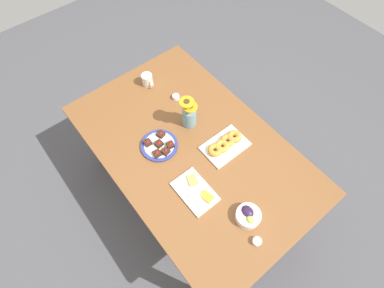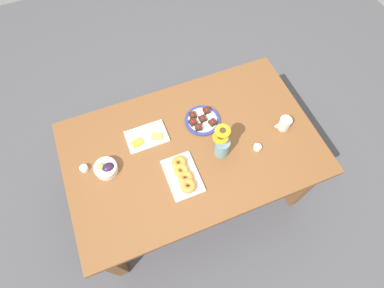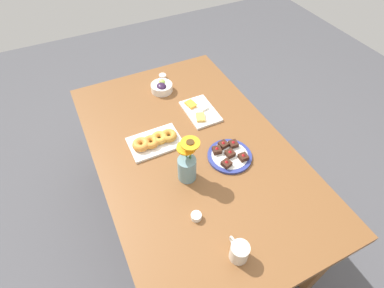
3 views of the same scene
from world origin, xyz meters
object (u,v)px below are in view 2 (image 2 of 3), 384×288
at_px(grape_bowl, 106,168).
at_px(flower_vase, 222,146).
at_px(cheese_platter, 147,137).
at_px(croissant_platter, 183,175).
at_px(dining_table, 192,153).
at_px(coffee_mug, 284,123).
at_px(jam_cup_berry, 84,168).
at_px(jam_cup_honey, 257,147).
at_px(dessert_plate, 202,120).

xyz_separation_m(grape_bowl, flower_vase, (-0.69, 0.14, 0.06)).
bearing_deg(cheese_platter, croissant_platter, 110.12).
xyz_separation_m(dining_table, coffee_mug, (-0.61, 0.08, 0.13)).
height_order(coffee_mug, cheese_platter, coffee_mug).
relative_size(dining_table, flower_vase, 6.49).
xyz_separation_m(cheese_platter, jam_cup_berry, (0.42, 0.07, 0.01)).
bearing_deg(jam_cup_honey, coffee_mug, -161.22).
bearing_deg(croissant_platter, grape_bowl, -26.64).
distance_m(dining_table, jam_cup_berry, 0.68).
xyz_separation_m(coffee_mug, jam_cup_berry, (1.27, -0.18, -0.03)).
distance_m(coffee_mug, jam_cup_berry, 1.28).
bearing_deg(coffee_mug, dining_table, -7.84).
xyz_separation_m(croissant_platter, jam_cup_honey, (-0.50, -0.01, -0.01)).
height_order(dining_table, croissant_platter, croissant_platter).
relative_size(coffee_mug, dessert_plate, 0.48).
relative_size(jam_cup_honey, flower_vase, 0.19).
bearing_deg(grape_bowl, coffee_mug, 173.72).
xyz_separation_m(dining_table, dessert_plate, (-0.13, -0.15, 0.10)).
xyz_separation_m(cheese_platter, croissant_platter, (-0.12, 0.34, 0.01)).
bearing_deg(flower_vase, jam_cup_honey, 164.75).
xyz_separation_m(dining_table, croissant_platter, (0.12, 0.17, 0.11)).
xyz_separation_m(cheese_platter, dessert_plate, (-0.38, 0.02, 0.00)).
bearing_deg(croissant_platter, jam_cup_berry, -25.96).
height_order(dessert_plate, flower_vase, flower_vase).
bearing_deg(grape_bowl, flower_vase, 168.36).
relative_size(grape_bowl, croissant_platter, 0.49).
relative_size(grape_bowl, jam_cup_berry, 2.88).
distance_m(dining_table, flower_vase, 0.25).
distance_m(coffee_mug, jam_cup_honey, 0.24).
bearing_deg(jam_cup_honey, grape_bowl, -12.53).
height_order(dining_table, flower_vase, flower_vase).
bearing_deg(dessert_plate, jam_cup_honey, 127.76).
distance_m(dessert_plate, flower_vase, 0.27).
bearing_deg(jam_cup_berry, coffee_mug, 171.87).
distance_m(grape_bowl, jam_cup_berry, 0.14).
bearing_deg(jam_cup_berry, croissant_platter, 154.04).
xyz_separation_m(dining_table, jam_cup_berry, (0.67, -0.10, 0.10)).
bearing_deg(jam_cup_honey, dessert_plate, -52.24).
relative_size(cheese_platter, dessert_plate, 1.11).
bearing_deg(croissant_platter, coffee_mug, -173.51).
bearing_deg(coffee_mug, flower_vase, 2.12).
relative_size(grape_bowl, flower_vase, 0.56).
xyz_separation_m(dining_table, cheese_platter, (0.25, -0.17, 0.10)).
relative_size(grape_bowl, jam_cup_honey, 2.88).
xyz_separation_m(dining_table, flower_vase, (-0.15, 0.10, 0.17)).
bearing_deg(grape_bowl, dessert_plate, -170.59).
bearing_deg(dining_table, grape_bowl, -4.52).
height_order(dining_table, grape_bowl, grape_bowl).
relative_size(jam_cup_honey, jam_cup_berry, 1.00).
distance_m(grape_bowl, dessert_plate, 0.68).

